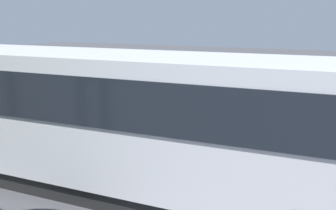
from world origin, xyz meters
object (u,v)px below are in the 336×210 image
spectator_left (207,121)px  parked_motorcycle_silver (76,129)px  spectator_far_left (248,129)px  spectator_right (130,114)px  traffic_cone (180,110)px  spectator_centre (162,118)px  tour_bus (134,125)px  stunt_motorcycle (133,92)px

spectator_left → parked_motorcycle_silver: size_ratio=0.83×
spectator_far_left → spectator_right: spectator_far_left is taller
spectator_left → traffic_cone: size_ratio=2.70×
spectator_far_left → spectator_centre: size_ratio=1.00×
spectator_left → spectator_centre: (1.38, 0.23, -0.02)m
spectator_left → spectator_right: size_ratio=1.02×
spectator_far_left → parked_motorcycle_silver: size_ratio=0.82×
spectator_left → traffic_cone: (2.32, -3.51, -0.71)m
spectator_right → traffic_cone: bearing=-93.3°
spectator_right → traffic_cone: spectator_right is taller
tour_bus → spectator_far_left: bearing=-124.5°
spectator_right → spectator_centre: bearing=177.5°
spectator_left → spectator_right: 2.54m
tour_bus → traffic_cone: tour_bus is taller
traffic_cone → stunt_motorcycle: bearing=15.2°
spectator_right → spectator_far_left: bearing=178.5°
spectator_far_left → tour_bus: bearing=55.5°
tour_bus → traffic_cone: 7.02m
spectator_far_left → spectator_left: 1.35m
spectator_centre → spectator_right: size_ratio=1.01×
spectator_centre → tour_bus: bearing=103.7°
tour_bus → traffic_cone: (1.66, -6.69, -1.34)m
parked_motorcycle_silver → stunt_motorcycle: stunt_motorcycle is taller
spectator_far_left → stunt_motorcycle: stunt_motorcycle is taller
spectator_left → spectator_right: bearing=4.0°
spectator_right → stunt_motorcycle: stunt_motorcycle is taller
traffic_cone → spectator_right: bearing=86.7°
spectator_right → traffic_cone: (-0.21, -3.69, -0.68)m
spectator_far_left → stunt_motorcycle: bearing=-30.5°
tour_bus → parked_motorcycle_silver: tour_bus is taller
spectator_left → stunt_motorcycle: size_ratio=0.86×
spectator_right → parked_motorcycle_silver: bearing=25.0°
stunt_motorcycle → tour_bus: bearing=120.0°
spectator_right → stunt_motorcycle: (1.70, -3.17, 0.04)m
traffic_cone → spectator_far_left: bearing=133.9°
spectator_right → tour_bus: bearing=122.0°
spectator_centre → spectator_left: bearing=-170.7°
tour_bus → spectator_right: size_ratio=6.40×
spectator_left → parked_motorcycle_silver: spectator_left is taller
tour_bus → spectator_far_left: tour_bus is taller
spectator_centre → traffic_cone: spectator_centre is taller
tour_bus → spectator_right: (1.87, -3.00, -0.66)m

